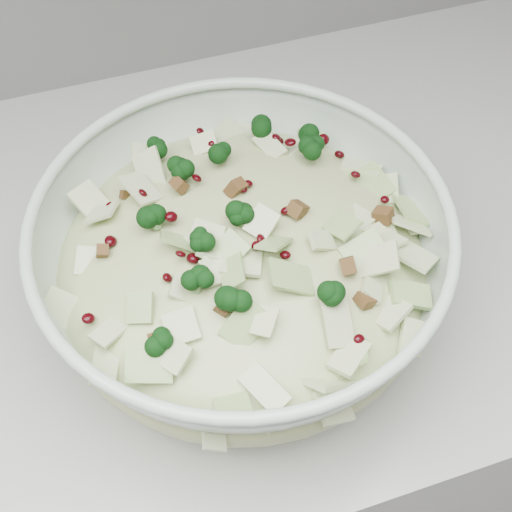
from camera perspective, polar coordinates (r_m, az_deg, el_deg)
The scene contains 3 objects.
counter at distance 1.24m, azimuth 18.91°, elevation -6.02°, with size 3.60×0.60×0.90m, color #A5A5A0.
mixing_bowl at distance 0.60m, azimuth -1.12°, elevation -0.87°, with size 0.37×0.37×0.14m.
salad at distance 0.59m, azimuth -1.16°, elevation 0.40°, with size 0.36×0.36×0.14m.
Camera 1 is at (-0.57, 1.26, 1.46)m, focal length 50.00 mm.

